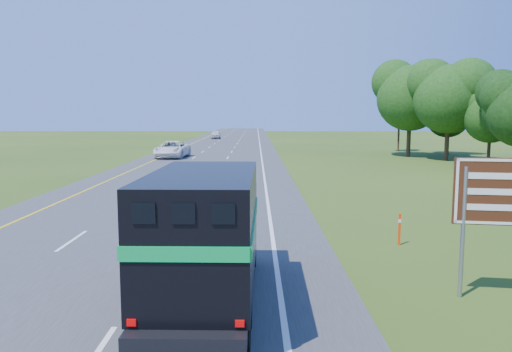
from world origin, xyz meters
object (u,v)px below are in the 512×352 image
at_px(horse_truck, 207,232).
at_px(exit_sign, 505,198).
at_px(white_suv, 172,149).
at_px(far_car, 216,135).

bearing_deg(horse_truck, exit_sign, 3.65).
xyz_separation_m(white_suv, exit_sign, (15.15, -41.88, 1.63)).
relative_size(white_suv, far_car, 1.43).
distance_m(far_car, exit_sign, 87.80).
height_order(far_car, exit_sign, exit_sign).
bearing_deg(horse_truck, far_car, 95.62).
bearing_deg(exit_sign, horse_truck, -168.55).
relative_size(horse_truck, white_suv, 1.15).
xyz_separation_m(horse_truck, white_suv, (-7.88, 42.20, -0.85)).
height_order(horse_truck, far_car, horse_truck).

